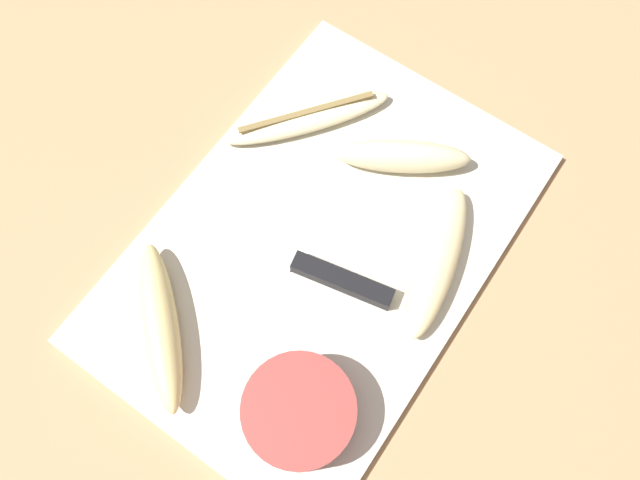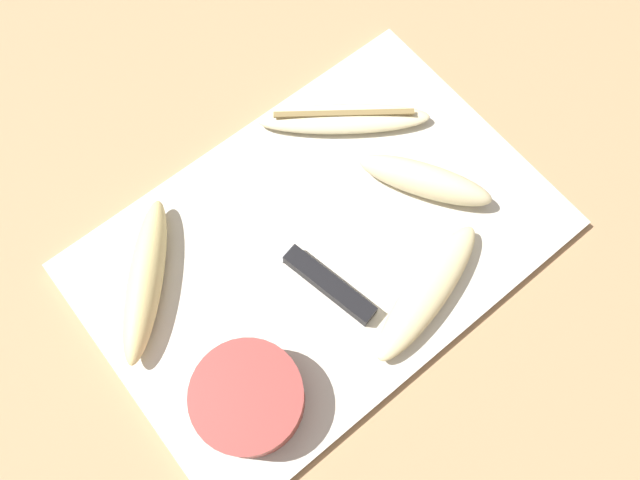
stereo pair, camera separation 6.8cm
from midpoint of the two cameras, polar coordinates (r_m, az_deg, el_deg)
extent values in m
plane|color=tan|center=(0.70, 2.75, -1.01)|extent=(4.00, 4.00, 0.00)
cube|color=beige|center=(0.69, 2.78, -0.84)|extent=(0.50, 0.34, 0.01)
cube|color=black|center=(0.66, 3.78, -4.51)|extent=(0.04, 0.11, 0.02)
cube|color=#B7BABF|center=(0.69, -3.63, 1.01)|extent=(0.04, 0.12, 0.00)
ellipsoid|color=beige|center=(0.74, 4.80, 10.67)|extent=(0.19, 0.15, 0.02)
cube|color=olive|center=(0.73, 4.87, 11.17)|extent=(0.13, 0.10, 0.00)
ellipsoid|color=beige|center=(0.71, 12.26, 5.02)|extent=(0.11, 0.15, 0.04)
ellipsoid|color=beige|center=(0.67, 12.66, -4.99)|extent=(0.18, 0.09, 0.03)
ellipsoid|color=#EDD689|center=(0.67, -12.92, -3.92)|extent=(0.15, 0.16, 0.04)
cylinder|color=#993D38|center=(0.62, -3.45, -14.66)|extent=(0.11, 0.11, 0.05)
camera|label=1|loc=(0.03, -87.11, 7.56)|focal=35.00mm
camera|label=2|loc=(0.03, 92.89, -7.56)|focal=35.00mm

